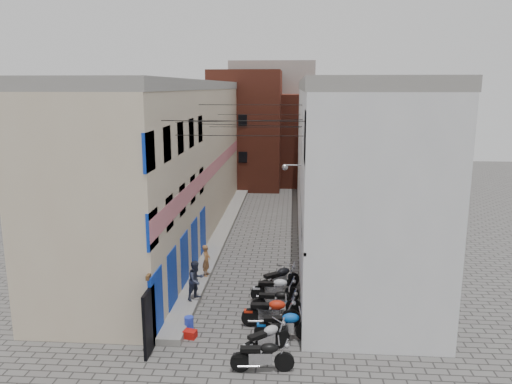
% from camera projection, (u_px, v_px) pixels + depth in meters
% --- Properties ---
extents(ground, '(90.00, 90.00, 0.00)m').
position_uv_depth(ground, '(227.00, 349.00, 16.82)').
color(ground, '#5C5956').
rests_on(ground, ground).
extents(plinth, '(0.90, 26.00, 0.25)m').
position_uv_depth(plinth, '(222.00, 233.00, 29.62)').
color(plinth, gray).
rests_on(plinth, ground).
extents(building_left, '(5.10, 27.00, 9.00)m').
position_uv_depth(building_left, '(171.00, 160.00, 28.88)').
color(building_left, '#C3AF93').
rests_on(building_left, ground).
extents(building_right, '(5.94, 26.00, 9.00)m').
position_uv_depth(building_right, '(344.00, 162.00, 28.19)').
color(building_right, silver).
rests_on(building_right, ground).
extents(building_far_brick_left, '(6.00, 6.00, 10.00)m').
position_uv_depth(building_far_brick_left, '(246.00, 130.00, 43.24)').
color(building_far_brick_left, brown).
rests_on(building_far_brick_left, ground).
extents(building_far_brick_right, '(5.00, 6.00, 8.00)m').
position_uv_depth(building_far_brick_right, '(303.00, 139.00, 45.03)').
color(building_far_brick_right, brown).
rests_on(building_far_brick_right, ground).
extents(building_far_concrete, '(8.00, 5.00, 11.00)m').
position_uv_depth(building_far_concrete, '(272.00, 119.00, 48.84)').
color(building_far_concrete, gray).
rests_on(building_far_concrete, ground).
extents(far_shopfront, '(2.00, 0.30, 2.40)m').
position_uv_depth(far_shopfront, '(267.00, 179.00, 41.15)').
color(far_shopfront, black).
rests_on(far_shopfront, ground).
extents(overhead_wires, '(5.80, 13.02, 1.32)m').
position_uv_depth(overhead_wires, '(247.00, 121.00, 22.79)').
color(overhead_wires, black).
rests_on(overhead_wires, ground).
extents(motorcycle_a, '(2.04, 0.79, 1.15)m').
position_uv_depth(motorcycle_a, '(262.00, 354.00, 15.37)').
color(motorcycle_a, black).
rests_on(motorcycle_a, ground).
extents(motorcycle_b, '(1.89, 1.75, 1.14)m').
position_uv_depth(motorcycle_b, '(266.00, 338.00, 16.41)').
color(motorcycle_b, '#9C9CA0').
rests_on(motorcycle_b, ground).
extents(motorcycle_c, '(2.14, 0.82, 1.22)m').
position_uv_depth(motorcycle_c, '(284.00, 324.00, 17.28)').
color(motorcycle_c, '#0C51B7').
rests_on(motorcycle_c, ground).
extents(motorcycle_d, '(2.19, 0.75, 1.26)m').
position_uv_depth(motorcycle_d, '(271.00, 311.00, 18.25)').
color(motorcycle_d, red).
rests_on(motorcycle_d, ground).
extents(motorcycle_e, '(1.97, 0.64, 1.13)m').
position_uv_depth(motorcycle_e, '(276.00, 300.00, 19.30)').
color(motorcycle_e, black).
rests_on(motorcycle_e, ground).
extents(motorcycle_f, '(2.02, 0.68, 1.16)m').
position_uv_depth(motorcycle_f, '(275.00, 288.00, 20.45)').
color(motorcycle_f, silver).
rests_on(motorcycle_f, ground).
extents(motorcycle_g, '(2.10, 1.89, 1.25)m').
position_uv_depth(motorcycle_g, '(279.00, 278.00, 21.41)').
color(motorcycle_g, black).
rests_on(motorcycle_g, ground).
extents(person_a, '(0.39, 0.55, 1.44)m').
position_uv_depth(person_a, '(206.00, 260.00, 22.51)').
color(person_a, '#9B6438').
rests_on(person_a, plinth).
extents(person_b, '(0.95, 0.99, 1.61)m').
position_uv_depth(person_b, '(196.00, 280.00, 20.02)').
color(person_b, '#2B3041').
rests_on(person_b, plinth).
extents(water_jug_near, '(0.35, 0.35, 0.52)m').
position_uv_depth(water_jug_near, '(189.00, 324.00, 18.03)').
color(water_jug_near, blue).
rests_on(water_jug_near, ground).
extents(water_jug_far, '(0.32, 0.32, 0.45)m').
position_uv_depth(water_jug_far, '(189.00, 324.00, 18.11)').
color(water_jug_far, blue).
rests_on(water_jug_far, ground).
extents(red_crate, '(0.50, 0.42, 0.28)m').
position_uv_depth(red_crate, '(190.00, 334.00, 17.52)').
color(red_crate, red).
rests_on(red_crate, ground).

